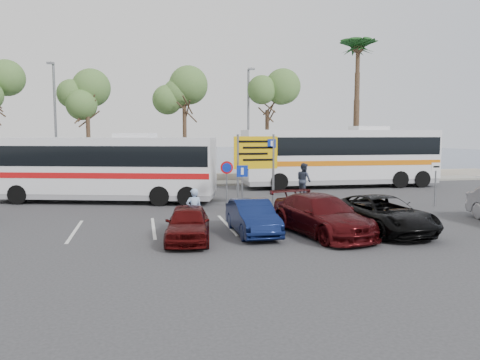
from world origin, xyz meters
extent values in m
plane|color=#2F2F31|center=(0.00, 0.00, 0.00)|extent=(120.00, 120.00, 0.00)
cube|color=gray|center=(0.00, 14.00, 0.07)|extent=(44.00, 2.40, 0.15)
cube|color=tan|center=(0.00, 16.00, 0.30)|extent=(48.00, 0.80, 0.60)
plane|color=#43526B|center=(0.00, 60.00, 0.01)|extent=(140.00, 140.00, 0.00)
cylinder|color=#382619|center=(-8.00, 14.00, 2.67)|extent=(0.28, 0.28, 5.04)
cylinder|color=#382619|center=(-1.50, 14.00, 2.95)|extent=(0.28, 0.28, 5.60)
cylinder|color=#382619|center=(4.50, 14.00, 2.74)|extent=(0.28, 0.28, 5.18)
cylinder|color=#382619|center=(11.50, 14.00, 5.15)|extent=(0.48, 0.48, 10.00)
cylinder|color=slate|center=(-10.00, 13.60, 4.15)|extent=(0.16, 0.16, 8.00)
cylinder|color=slate|center=(-10.00, 13.15, 8.10)|extent=(0.12, 0.90, 0.12)
cube|color=slate|center=(-10.00, 12.65, 8.05)|extent=(0.45, 0.25, 0.12)
cylinder|color=slate|center=(3.00, 13.60, 4.15)|extent=(0.16, 0.16, 8.00)
cylinder|color=slate|center=(3.00, 13.15, 8.10)|extent=(0.12, 0.90, 0.12)
cube|color=slate|center=(3.00, 12.65, 8.05)|extent=(0.45, 0.25, 0.12)
cylinder|color=slate|center=(0.10, 3.20, 1.80)|extent=(0.12, 0.12, 3.60)
cylinder|color=slate|center=(1.90, 3.20, 1.80)|extent=(0.12, 0.12, 3.60)
cube|color=#DFAC0B|center=(1.00, 3.20, 2.70)|extent=(2.20, 0.06, 1.60)
cube|color=#0C2699|center=(1.80, 3.16, 3.15)|extent=(0.42, 0.01, 0.42)
cylinder|color=slate|center=(-0.60, 2.40, 1.10)|extent=(0.07, 0.07, 2.20)
cylinder|color=#B20C0C|center=(-0.60, 2.37, 2.05)|extent=(0.60, 0.03, 0.60)
cylinder|color=slate|center=(-0.20, 0.80, 1.10)|extent=(0.07, 0.07, 2.20)
cube|color=#0C2699|center=(-0.20, 0.78, 2.00)|extent=(0.50, 0.03, 0.50)
cylinder|color=slate|center=(9.80, 1.50, 1.10)|extent=(0.07, 0.07, 2.20)
cube|color=white|center=(9.80, 1.48, 2.00)|extent=(0.50, 0.03, 0.40)
cube|color=silver|center=(-6.50, 6.50, 1.99)|extent=(12.00, 5.66, 2.89)
cube|color=black|center=(-6.50, 6.50, 2.50)|extent=(11.78, 5.64, 1.03)
cube|color=red|center=(-6.50, 6.50, 1.52)|extent=(11.89, 5.66, 0.29)
cube|color=gray|center=(-6.50, 6.50, 0.54)|extent=(11.88, 5.61, 0.54)
cube|color=silver|center=(-6.50, 6.50, 3.55)|extent=(2.32, 2.05, 0.24)
cube|color=silver|center=(8.71, 10.50, 2.24)|extent=(13.33, 3.17, 3.26)
cube|color=black|center=(8.71, 10.50, 2.82)|extent=(13.07, 3.20, 1.16)
cube|color=orange|center=(8.71, 10.50, 1.71)|extent=(13.20, 3.20, 0.33)
cube|color=gray|center=(8.71, 10.50, 0.61)|extent=(13.20, 3.14, 0.61)
cube|color=silver|center=(8.71, 10.50, 4.00)|extent=(2.26, 1.83, 0.27)
imported|color=#0F1B49|center=(-0.60, -2.86, 0.62)|extent=(1.35, 3.78, 1.24)
imported|color=#450B0E|center=(1.80, -3.50, 0.72)|extent=(2.94, 5.24, 1.43)
imported|color=#45090A|center=(-3.00, -3.50, 0.61)|extent=(1.92, 3.75, 1.22)
imported|color=black|center=(4.20, -3.50, 0.67)|extent=(2.67, 5.01, 1.34)
imported|color=#94B2D8|center=(-2.63, -2.00, 0.81)|extent=(0.61, 0.42, 1.62)
imported|color=#2E3445|center=(4.60, 6.24, 0.98)|extent=(0.97, 1.11, 1.95)
camera|label=1|loc=(-4.48, -19.13, 3.65)|focal=35.00mm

